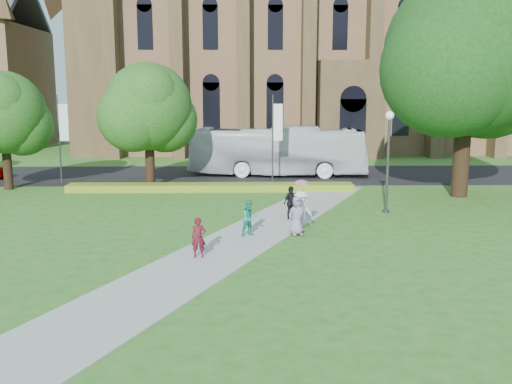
{
  "coord_description": "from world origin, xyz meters",
  "views": [
    {
      "loc": [
        0.2,
        -22.35,
        6.26
      ],
      "look_at": [
        0.69,
        3.76,
        1.6
      ],
      "focal_mm": 40.0,
      "sensor_mm": 36.0,
      "label": 1
    }
  ],
  "objects_px": {
    "streetlamp": "(388,149)",
    "pedestrian_0": "(199,238)",
    "large_tree": "(468,53)",
    "tour_coach": "(278,151)"
  },
  "relations": [
    {
      "from": "streetlamp",
      "to": "tour_coach",
      "type": "height_order",
      "value": "streetlamp"
    },
    {
      "from": "tour_coach",
      "to": "streetlamp",
      "type": "bearing_deg",
      "value": -153.59
    },
    {
      "from": "large_tree",
      "to": "pedestrian_0",
      "type": "xyz_separation_m",
      "value": [
        -14.57,
        -12.51,
        -7.56
      ]
    },
    {
      "from": "streetlamp",
      "to": "large_tree",
      "type": "xyz_separation_m",
      "value": [
        5.5,
        4.5,
        5.07
      ]
    },
    {
      "from": "tour_coach",
      "to": "pedestrian_0",
      "type": "relative_size",
      "value": 8.57
    },
    {
      "from": "large_tree",
      "to": "tour_coach",
      "type": "distance_m",
      "value": 15.0
    },
    {
      "from": "large_tree",
      "to": "pedestrian_0",
      "type": "distance_m",
      "value": 20.65
    },
    {
      "from": "tour_coach",
      "to": "pedestrian_0",
      "type": "bearing_deg",
      "value": 174.73
    },
    {
      "from": "streetlamp",
      "to": "pedestrian_0",
      "type": "xyz_separation_m",
      "value": [
        -9.07,
        -8.01,
        -2.49
      ]
    },
    {
      "from": "streetlamp",
      "to": "large_tree",
      "type": "bearing_deg",
      "value": 39.29
    }
  ]
}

